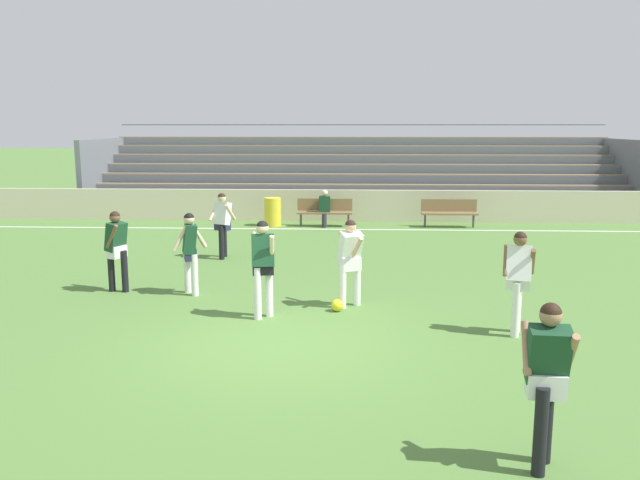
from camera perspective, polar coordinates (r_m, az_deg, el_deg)
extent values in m
plane|color=#517A38|center=(9.93, -3.56, -9.20)|extent=(160.00, 160.00, 0.00)
cube|color=white|center=(20.49, -0.30, 0.98)|extent=(44.00, 0.12, 0.01)
cube|color=beige|center=(22.14, -0.07, 3.08)|extent=(48.00, 0.16, 1.09)
cube|color=#897051|center=(23.19, 3.61, 2.89)|extent=(20.59, 0.36, 0.08)
cube|color=slate|center=(23.02, 3.62, 2.40)|extent=(20.59, 0.04, 0.34)
cube|color=#897051|center=(23.81, 3.60, 3.91)|extent=(20.59, 0.36, 0.08)
cube|color=slate|center=(23.63, 3.60, 3.44)|extent=(20.59, 0.04, 0.34)
cube|color=#897051|center=(24.43, 3.58, 4.87)|extent=(20.59, 0.36, 0.08)
cube|color=slate|center=(24.24, 3.59, 4.43)|extent=(20.59, 0.04, 0.34)
cube|color=#897051|center=(25.05, 3.57, 5.79)|extent=(20.59, 0.36, 0.08)
cube|color=slate|center=(24.87, 3.57, 5.37)|extent=(20.59, 0.04, 0.34)
cube|color=#897051|center=(25.69, 3.56, 6.67)|extent=(20.59, 0.36, 0.08)
cube|color=slate|center=(25.50, 3.56, 6.26)|extent=(20.59, 0.04, 0.34)
cube|color=#897051|center=(26.32, 3.54, 7.50)|extent=(20.59, 0.36, 0.08)
cube|color=slate|center=(26.13, 3.54, 7.10)|extent=(20.59, 0.04, 0.34)
cube|color=#897051|center=(26.97, 3.53, 8.29)|extent=(20.59, 0.36, 0.08)
cube|color=slate|center=(26.78, 3.53, 7.91)|extent=(20.59, 0.04, 0.34)
cube|color=#897051|center=(27.62, 3.52, 9.05)|extent=(20.59, 0.36, 0.08)
cube|color=slate|center=(27.42, 3.52, 8.68)|extent=(20.59, 0.04, 0.34)
cube|color=slate|center=(27.20, -18.56, 5.64)|extent=(0.20, 4.97, 2.73)
cube|color=slate|center=(27.50, 25.41, 5.22)|extent=(0.20, 4.97, 2.73)
cylinder|color=slate|center=(27.86, 3.52, 10.19)|extent=(20.59, 0.06, 0.06)
cube|color=olive|center=(20.98, 0.41, 2.43)|extent=(1.80, 0.40, 0.06)
cube|color=olive|center=(21.12, 0.43, 3.17)|extent=(1.80, 0.05, 0.40)
cylinder|color=#47474C|center=(21.06, -1.71, 1.83)|extent=(0.07, 0.07, 0.45)
cylinder|color=#47474C|center=(21.00, 2.54, 1.81)|extent=(0.07, 0.07, 0.45)
cube|color=olive|center=(21.21, 11.41, 2.31)|extent=(1.80, 0.40, 0.06)
cube|color=olive|center=(21.36, 11.36, 3.04)|extent=(1.80, 0.05, 0.40)
cylinder|color=#47474C|center=(21.14, 9.30, 1.74)|extent=(0.07, 0.07, 0.45)
cylinder|color=#47474C|center=(21.38, 13.46, 1.68)|extent=(0.07, 0.07, 0.45)
cylinder|color=yellow|center=(21.15, -4.21, 2.51)|extent=(0.54, 0.54, 0.93)
cylinder|color=#2D2D38|center=(20.79, 0.39, 1.73)|extent=(0.16, 0.16, 0.45)
cube|color=#194228|center=(20.94, 0.41, 3.22)|extent=(0.36, 0.24, 0.52)
sphere|color=beige|center=(20.90, 0.41, 4.21)|extent=(0.21, 0.21, 0.21)
cylinder|color=white|center=(11.88, 3.32, -3.86)|extent=(0.13, 0.13, 0.82)
cylinder|color=white|center=(11.66, 2.02, -4.11)|extent=(0.13, 0.13, 0.82)
cube|color=white|center=(11.68, 2.69, -2.12)|extent=(0.42, 0.35, 0.24)
cube|color=white|center=(11.62, 2.70, -0.67)|extent=(0.51, 0.51, 0.60)
cylinder|color=#D6A884|center=(11.44, 3.30, -0.66)|extent=(0.24, 0.40, 0.44)
cylinder|color=#D6A884|center=(11.78, 2.13, -0.33)|extent=(0.24, 0.40, 0.44)
sphere|color=#D6A884|center=(11.55, 2.72, 1.20)|extent=(0.21, 0.21, 0.21)
sphere|color=black|center=(11.55, 2.72, 1.30)|extent=(0.20, 0.20, 0.20)
cylinder|color=white|center=(11.05, -5.56, -4.73)|extent=(0.13, 0.13, 0.91)
cylinder|color=white|center=(11.20, -4.52, -4.52)|extent=(0.13, 0.13, 0.91)
cube|color=black|center=(11.02, -5.07, -2.43)|extent=(0.39, 0.27, 0.24)
cube|color=#194228|center=(10.96, -5.10, -0.90)|extent=(0.42, 0.37, 0.59)
cylinder|color=beige|center=(11.07, -5.89, -0.60)|extent=(0.12, 0.28, 0.51)
cylinder|color=beige|center=(10.83, -4.30, -0.81)|extent=(0.12, 0.28, 0.51)
sphere|color=beige|center=(10.89, -5.13, 1.09)|extent=(0.21, 0.21, 0.21)
sphere|color=black|center=(10.89, -5.13, 1.19)|extent=(0.20, 0.20, 0.20)
cylinder|color=black|center=(6.91, 19.43, -14.83)|extent=(0.13, 0.13, 0.88)
cylinder|color=black|center=(6.66, 18.97, -15.81)|extent=(0.13, 0.13, 0.88)
cube|color=white|center=(6.62, 19.42, -12.01)|extent=(0.38, 0.25, 0.24)
cube|color=#194228|center=(6.51, 19.58, -9.57)|extent=(0.41, 0.38, 0.60)
cylinder|color=#A87A5B|center=(6.50, 21.38, -9.38)|extent=(0.11, 0.36, 0.47)
cylinder|color=#A87A5B|center=(6.51, 17.83, -9.11)|extent=(0.11, 0.36, 0.47)
sphere|color=#A87A5B|center=(6.40, 19.79, -6.31)|extent=(0.21, 0.21, 0.21)
sphere|color=black|center=(6.39, 19.80, -6.13)|extent=(0.20, 0.20, 0.20)
cylinder|color=black|center=(13.36, -16.94, -2.68)|extent=(0.13, 0.13, 0.83)
cylinder|color=black|center=(13.49, -18.02, -2.62)|extent=(0.13, 0.13, 0.83)
cube|color=white|center=(13.34, -17.58, -0.99)|extent=(0.35, 0.42, 0.24)
cube|color=#194228|center=(13.29, -17.65, 0.28)|extent=(0.44, 0.47, 0.59)
cylinder|color=brown|center=(13.10, -17.98, 0.29)|extent=(0.33, 0.20, 0.49)
cylinder|color=brown|center=(13.47, -17.34, 0.59)|extent=(0.33, 0.20, 0.49)
sphere|color=brown|center=(13.23, -17.74, 1.92)|extent=(0.21, 0.21, 0.21)
sphere|color=black|center=(13.23, -17.74, 2.01)|extent=(0.20, 0.20, 0.20)
cylinder|color=white|center=(10.56, 16.98, -5.96)|extent=(0.13, 0.13, 0.87)
cylinder|color=white|center=(10.83, 17.09, -5.56)|extent=(0.13, 0.13, 0.87)
cube|color=white|center=(10.59, 17.15, -3.58)|extent=(0.40, 0.30, 0.24)
cube|color=white|center=(10.53, 17.24, -2.00)|extent=(0.46, 0.45, 0.60)
cylinder|color=brown|center=(10.51, 16.17, -1.75)|extent=(0.16, 0.37, 0.47)
cylinder|color=brown|center=(10.53, 18.33, -1.84)|extent=(0.16, 0.37, 0.47)
sphere|color=brown|center=(10.46, 17.35, 0.06)|extent=(0.21, 0.21, 0.21)
sphere|color=black|center=(10.45, 17.36, 0.18)|extent=(0.20, 0.20, 0.20)
cylinder|color=white|center=(12.74, -11.06, -3.06)|extent=(0.13, 0.13, 0.83)
cylinder|color=white|center=(13.00, -11.68, -2.82)|extent=(0.13, 0.13, 0.83)
cube|color=#232847|center=(12.79, -11.44, -1.22)|extent=(0.32, 0.41, 0.24)
cube|color=#194228|center=(12.73, -11.48, 0.10)|extent=(0.39, 0.45, 0.58)
cylinder|color=beige|center=(12.62, -12.28, 0.16)|extent=(0.33, 0.17, 0.49)
cylinder|color=beige|center=(12.82, -10.71, 0.38)|extent=(0.33, 0.17, 0.49)
sphere|color=beige|center=(12.67, -11.54, 1.82)|extent=(0.21, 0.21, 0.21)
sphere|color=black|center=(12.67, -11.55, 1.91)|extent=(0.20, 0.20, 0.20)
cylinder|color=black|center=(16.02, -8.74, -0.23)|extent=(0.13, 0.13, 0.85)
cylinder|color=black|center=(16.35, -8.49, -0.01)|extent=(0.13, 0.13, 0.85)
cube|color=#232847|center=(16.12, -8.65, 1.29)|extent=(0.42, 0.35, 0.24)
cube|color=white|center=(16.08, -8.68, 2.35)|extent=(0.48, 0.46, 0.59)
cylinder|color=beige|center=(16.13, -9.40, 2.49)|extent=(0.24, 0.39, 0.44)
cylinder|color=beige|center=(16.01, -7.96, 2.47)|extent=(0.24, 0.39, 0.44)
sphere|color=beige|center=(16.03, -8.72, 3.71)|extent=(0.21, 0.21, 0.21)
sphere|color=black|center=(16.03, -8.72, 3.78)|extent=(0.20, 0.20, 0.20)
sphere|color=yellow|center=(11.54, 1.53, -5.82)|extent=(0.22, 0.22, 0.22)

